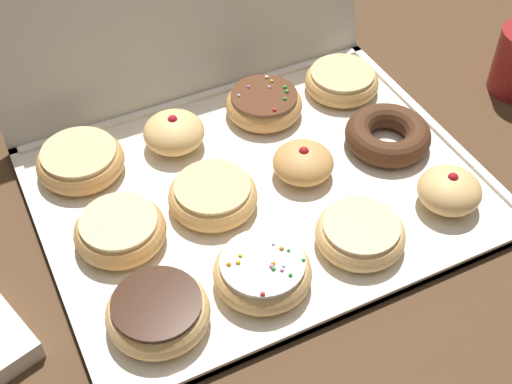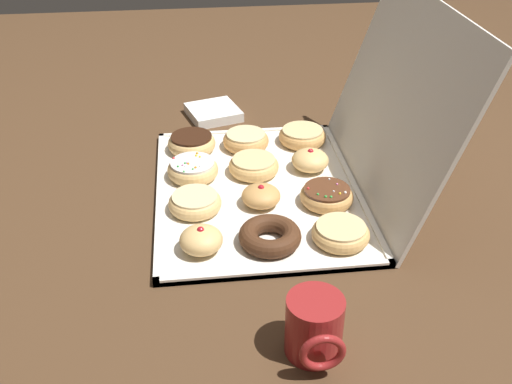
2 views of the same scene
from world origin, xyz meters
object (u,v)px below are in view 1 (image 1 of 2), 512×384
(jelly_filled_donut_6, at_px, (302,162))
(jelly_filled_donut_9, at_px, (174,132))
(glazed_ring_donut_4, at_px, (120,230))
(sprinkle_donut_10, at_px, (264,103))
(chocolate_frosted_donut_0, at_px, (158,312))
(glazed_ring_donut_5, at_px, (213,196))
(jelly_filled_donut_3, at_px, (449,190))
(sprinkle_donut_1, at_px, (262,271))
(chocolate_cake_ring_donut_7, at_px, (386,133))
(glazed_ring_donut_8, at_px, (80,161))
(glazed_ring_donut_2, at_px, (360,233))
(donut_box, at_px, (262,191))
(glazed_ring_donut_11, at_px, (342,81))

(jelly_filled_donut_6, xyz_separation_m, jelly_filled_donut_9, (-0.13, 0.13, 0.00))
(glazed_ring_donut_4, height_order, sprinkle_donut_10, sprinkle_donut_10)
(chocolate_frosted_donut_0, height_order, glazed_ring_donut_5, chocolate_frosted_donut_0)
(jelly_filled_donut_3, bearing_deg, jelly_filled_donut_6, 136.78)
(sprinkle_donut_1, relative_size, chocolate_cake_ring_donut_7, 0.96)
(sprinkle_donut_1, bearing_deg, jelly_filled_donut_6, 47.26)
(jelly_filled_donut_6, bearing_deg, glazed_ring_donut_5, -178.36)
(jelly_filled_donut_3, bearing_deg, glazed_ring_donut_5, 154.71)
(jelly_filled_donut_3, bearing_deg, jelly_filled_donut_9, 136.35)
(glazed_ring_donut_5, relative_size, jelly_filled_donut_9, 1.35)
(glazed_ring_donut_8, bearing_deg, glazed_ring_donut_2, -45.74)
(chocolate_frosted_donut_0, xyz_separation_m, sprinkle_donut_1, (0.13, -0.00, -0.00))
(donut_box, distance_m, glazed_ring_donut_2, 0.15)
(sprinkle_donut_1, xyz_separation_m, glazed_ring_donut_2, (0.13, 0.00, -0.00))
(jelly_filled_donut_3, relative_size, jelly_filled_donut_9, 0.96)
(chocolate_cake_ring_donut_7, xyz_separation_m, jelly_filled_donut_9, (-0.27, 0.13, 0.01))
(glazed_ring_donut_4, bearing_deg, jelly_filled_donut_3, -17.49)
(jelly_filled_donut_6, height_order, chocolate_cake_ring_donut_7, jelly_filled_donut_6)
(glazed_ring_donut_2, distance_m, jelly_filled_donut_9, 0.30)
(glazed_ring_donut_8, bearing_deg, glazed_ring_donut_5, -46.19)
(donut_box, distance_m, jelly_filled_donut_3, 0.24)
(jelly_filled_donut_6, distance_m, jelly_filled_donut_9, 0.18)
(chocolate_frosted_donut_0, distance_m, glazed_ring_donut_2, 0.26)
(sprinkle_donut_1, relative_size, jelly_filled_donut_6, 1.41)
(glazed_ring_donut_2, xyz_separation_m, glazed_ring_donut_5, (-0.13, 0.14, 0.00))
(sprinkle_donut_1, xyz_separation_m, sprinkle_donut_10, (0.14, 0.27, -0.00))
(jelly_filled_donut_6, bearing_deg, donut_box, -178.08)
(chocolate_cake_ring_donut_7, distance_m, glazed_ring_donut_11, 0.13)
(glazed_ring_donut_2, bearing_deg, chocolate_cake_ring_donut_7, 47.14)
(glazed_ring_donut_4, bearing_deg, sprinkle_donut_1, -46.40)
(sprinkle_donut_1, height_order, jelly_filled_donut_3, jelly_filled_donut_3)
(jelly_filled_donut_6, bearing_deg, glazed_ring_donut_8, 152.92)
(donut_box, relative_size, glazed_ring_donut_5, 4.98)
(glazed_ring_donut_2, relative_size, chocolate_cake_ring_donut_7, 0.92)
(jelly_filled_donut_3, height_order, glazed_ring_donut_8, jelly_filled_donut_3)
(donut_box, distance_m, sprinkle_donut_10, 0.16)
(glazed_ring_donut_11, bearing_deg, glazed_ring_donut_5, -153.34)
(glazed_ring_donut_5, height_order, sprinkle_donut_10, sprinkle_donut_10)
(glazed_ring_donut_5, bearing_deg, glazed_ring_donut_11, 26.66)
(chocolate_frosted_donut_0, height_order, sprinkle_donut_1, sprinkle_donut_1)
(jelly_filled_donut_9, relative_size, glazed_ring_donut_11, 0.76)
(chocolate_frosted_donut_0, relative_size, glazed_ring_donut_5, 1.01)
(jelly_filled_donut_6, relative_size, glazed_ring_donut_11, 0.73)
(glazed_ring_donut_5, bearing_deg, sprinkle_donut_1, -89.35)
(sprinkle_donut_1, xyz_separation_m, glazed_ring_donut_11, (0.27, 0.27, -0.00))
(glazed_ring_donut_4, bearing_deg, glazed_ring_donut_5, 1.53)
(jelly_filled_donut_3, xyz_separation_m, glazed_ring_donut_4, (-0.40, 0.12, -0.00))
(glazed_ring_donut_11, bearing_deg, chocolate_frosted_donut_0, -145.67)
(glazed_ring_donut_5, height_order, jelly_filled_donut_6, jelly_filled_donut_6)
(donut_box, xyz_separation_m, glazed_ring_donut_2, (0.06, -0.14, 0.02))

